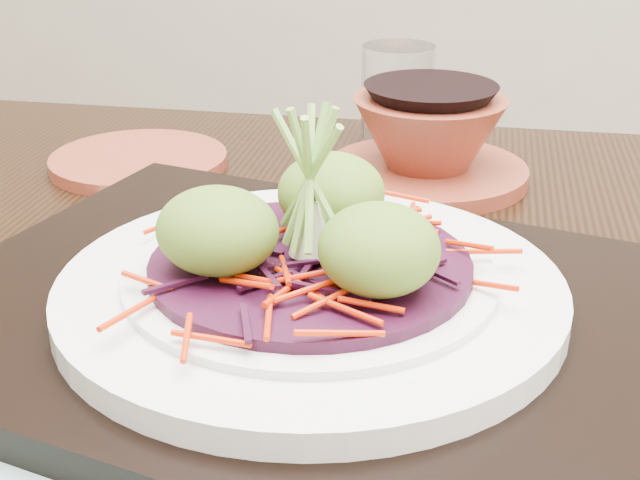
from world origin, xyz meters
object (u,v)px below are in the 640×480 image
(terracotta_side_plate, at_px, (139,161))
(water_glass, at_px, (397,97))
(terracotta_bowl_set, at_px, (428,144))
(serving_tray, at_px, (311,318))
(dining_table, at_px, (306,426))
(white_plate, at_px, (311,288))

(terracotta_side_plate, bearing_deg, water_glass, 29.61)
(terracotta_side_plate, relative_size, terracotta_bowl_set, 0.72)
(water_glass, bearing_deg, terracotta_side_plate, -150.39)
(water_glass, bearing_deg, serving_tray, -86.50)
(dining_table, distance_m, terracotta_bowl_set, 0.27)
(white_plate, height_order, terracotta_side_plate, white_plate)
(serving_tray, xyz_separation_m, terracotta_bowl_set, (0.02, 0.29, 0.02))
(serving_tray, relative_size, water_glass, 4.62)
(dining_table, bearing_deg, white_plate, -74.31)
(serving_tray, height_order, water_glass, water_glass)
(serving_tray, distance_m, water_glass, 0.37)
(dining_table, bearing_deg, terracotta_bowl_set, 75.69)
(dining_table, distance_m, terracotta_side_plate, 0.31)
(serving_tray, relative_size, terracotta_bowl_set, 2.03)
(water_glass, distance_m, terracotta_bowl_set, 0.10)
(serving_tray, distance_m, white_plate, 0.02)
(water_glass, height_order, terracotta_bowl_set, water_glass)
(dining_table, distance_m, white_plate, 0.14)
(dining_table, bearing_deg, terracotta_side_plate, 131.97)
(dining_table, height_order, water_glass, water_glass)
(terracotta_side_plate, bearing_deg, dining_table, -43.16)
(water_glass, bearing_deg, white_plate, -86.50)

